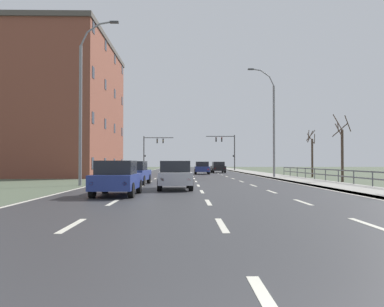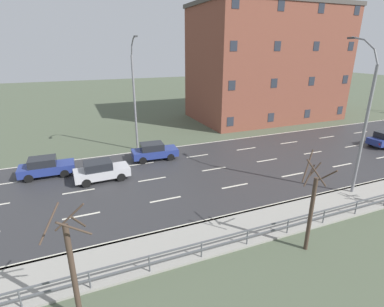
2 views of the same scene
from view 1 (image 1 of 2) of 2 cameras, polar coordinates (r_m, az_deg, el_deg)
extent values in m
cube|color=#4C5642|center=(50.20, -0.06, -3.01)|extent=(160.00, 160.00, 0.12)
cube|color=#303033|center=(62.19, -0.26, -2.60)|extent=(14.00, 120.00, 0.02)
cube|color=beige|center=(10.03, -16.46, -9.65)|extent=(0.16, 2.20, 0.01)
cube|color=beige|center=(15.27, -11.03, -6.76)|extent=(0.16, 2.20, 0.01)
cube|color=beige|center=(20.59, -8.42, -5.33)|extent=(0.16, 2.20, 0.01)
cube|color=beige|center=(25.94, -6.89, -4.48)|extent=(0.16, 2.20, 0.01)
cube|color=beige|center=(31.31, -5.88, -3.93)|extent=(0.16, 2.20, 0.01)
cube|color=beige|center=(36.69, -5.17, -3.53)|extent=(0.16, 2.20, 0.01)
cube|color=beige|center=(42.08, -4.65, -3.24)|extent=(0.16, 2.20, 0.01)
cube|color=beige|center=(47.46, -4.24, -3.01)|extent=(0.16, 2.20, 0.01)
cube|color=beige|center=(52.85, -3.91, -2.83)|extent=(0.16, 2.20, 0.01)
cube|color=beige|center=(58.25, -3.65, -2.68)|extent=(0.16, 2.20, 0.01)
cube|color=beige|center=(63.64, -3.43, -2.56)|extent=(0.16, 2.20, 0.01)
cube|color=beige|center=(69.03, -3.24, -2.45)|extent=(0.16, 2.20, 0.01)
cube|color=beige|center=(74.43, -3.09, -2.36)|extent=(0.16, 2.20, 0.01)
cube|color=beige|center=(79.83, -2.95, -2.29)|extent=(0.16, 2.20, 0.01)
cube|color=beige|center=(85.22, -2.83, -2.22)|extent=(0.16, 2.20, 0.01)
cube|color=beige|center=(90.62, -2.72, -2.16)|extent=(0.16, 2.20, 0.01)
cube|color=beige|center=(96.02, -2.63, -2.11)|extent=(0.16, 2.20, 0.01)
cube|color=beige|center=(101.41, -2.55, -2.06)|extent=(0.16, 2.20, 0.01)
cube|color=beige|center=(106.81, -2.47, -2.02)|extent=(0.16, 2.20, 0.01)
cube|color=beige|center=(112.21, -2.40, -1.98)|extent=(0.16, 2.20, 0.01)
cube|color=beige|center=(117.61, -2.34, -1.95)|extent=(0.16, 2.20, 0.01)
cube|color=beige|center=(4.51, 10.87, -20.33)|extent=(0.16, 2.20, 0.01)
cube|color=beige|center=(9.72, 4.18, -9.97)|extent=(0.16, 2.20, 0.01)
cube|color=beige|center=(15.07, 2.29, -6.85)|extent=(0.16, 2.20, 0.01)
cube|color=beige|center=(20.44, 1.40, -5.37)|extent=(0.16, 2.20, 0.01)
cube|color=beige|center=(25.83, 0.88, -4.51)|extent=(0.16, 2.20, 0.01)
cube|color=beige|center=(31.22, 0.55, -3.94)|extent=(0.16, 2.20, 0.01)
cube|color=beige|center=(36.61, 0.31, -3.54)|extent=(0.16, 2.20, 0.01)
cube|color=beige|center=(42.00, 0.13, -3.24)|extent=(0.16, 2.20, 0.01)
cube|color=beige|center=(47.40, 0.00, -3.01)|extent=(0.16, 2.20, 0.01)
cube|color=beige|center=(52.80, -0.11, -2.83)|extent=(0.16, 2.20, 0.01)
cube|color=beige|center=(58.19, -0.20, -2.68)|extent=(0.16, 2.20, 0.01)
cube|color=beige|center=(63.59, -0.27, -2.56)|extent=(0.16, 2.20, 0.01)
cube|color=beige|center=(68.99, -0.34, -2.46)|extent=(0.16, 2.20, 0.01)
cube|color=beige|center=(74.39, -0.39, -2.37)|extent=(0.16, 2.20, 0.01)
cube|color=beige|center=(79.79, -0.43, -2.29)|extent=(0.16, 2.20, 0.01)
cube|color=beige|center=(85.19, -0.47, -2.22)|extent=(0.16, 2.20, 0.01)
cube|color=beige|center=(90.59, -0.51, -2.16)|extent=(0.16, 2.20, 0.01)
cube|color=beige|center=(95.98, -0.54, -2.11)|extent=(0.16, 2.20, 0.01)
cube|color=beige|center=(101.38, -0.57, -2.06)|extent=(0.16, 2.20, 0.01)
cube|color=beige|center=(106.78, -0.59, -2.02)|extent=(0.16, 2.20, 0.01)
cube|color=beige|center=(112.18, -0.62, -1.98)|extent=(0.16, 2.20, 0.01)
cube|color=beige|center=(117.58, -0.64, -1.95)|extent=(0.16, 2.20, 0.01)
cube|color=beige|center=(10.62, 23.58, -9.12)|extent=(0.16, 2.20, 0.01)
cube|color=beige|center=(15.66, 15.26, -6.60)|extent=(0.16, 2.20, 0.01)
cube|color=beige|center=(20.89, 11.08, -5.26)|extent=(0.16, 2.20, 0.01)
cube|color=beige|center=(26.18, 8.59, -4.45)|extent=(0.16, 2.20, 0.01)
cube|color=beige|center=(31.51, 6.94, -3.91)|extent=(0.16, 2.20, 0.01)
cube|color=beige|center=(36.86, 5.77, -3.52)|extent=(0.16, 2.20, 0.01)
cube|color=beige|center=(42.22, 4.89, -3.23)|extent=(0.16, 2.20, 0.01)
cube|color=beige|center=(47.59, 4.22, -3.00)|extent=(0.16, 2.20, 0.01)
cube|color=beige|center=(52.97, 3.68, -2.82)|extent=(0.16, 2.20, 0.01)
cube|color=beige|center=(58.35, 3.24, -2.68)|extent=(0.16, 2.20, 0.01)
cube|color=beige|center=(63.74, 2.88, -2.56)|extent=(0.16, 2.20, 0.01)
cube|color=beige|center=(69.12, 2.57, -2.45)|extent=(0.16, 2.20, 0.01)
cube|color=beige|center=(74.51, 2.31, -2.36)|extent=(0.16, 2.20, 0.01)
cube|color=beige|center=(79.90, 2.08, -2.29)|extent=(0.16, 2.20, 0.01)
cube|color=beige|center=(85.29, 1.88, -2.22)|extent=(0.16, 2.20, 0.01)
cube|color=beige|center=(90.69, 1.70, -2.16)|extent=(0.16, 2.20, 0.01)
cube|color=beige|center=(96.08, 1.55, -2.11)|extent=(0.16, 2.20, 0.01)
cube|color=beige|center=(101.47, 1.41, -2.06)|extent=(0.16, 2.20, 0.01)
cube|color=beige|center=(106.87, 1.28, -2.02)|extent=(0.16, 2.20, 0.01)
cube|color=beige|center=(112.26, 1.17, -1.98)|extent=(0.16, 2.20, 0.01)
cube|color=beige|center=(117.66, 1.07, -1.95)|extent=(0.16, 2.20, 0.01)
cube|color=beige|center=(62.66, 6.02, -2.57)|extent=(0.16, 120.00, 0.01)
cube|color=beige|center=(62.47, -6.56, -2.58)|extent=(0.16, 120.00, 0.01)
cube|color=gray|center=(62.89, 7.52, -2.53)|extent=(3.00, 120.00, 0.12)
cube|color=slate|center=(62.69, 6.23, -2.54)|extent=(0.16, 120.00, 0.12)
cube|color=#515459|center=(27.74, 21.70, -2.28)|extent=(0.06, 36.12, 0.08)
cube|color=#515459|center=(27.76, 21.70, -3.10)|extent=(0.06, 36.12, 0.08)
cylinder|color=#515459|center=(25.40, 23.96, -3.38)|extent=(0.07, 0.07, 1.00)
cylinder|color=#515459|center=(27.76, 21.70, -3.21)|extent=(0.07, 0.07, 1.00)
cylinder|color=#515459|center=(30.15, 19.80, -3.06)|extent=(0.07, 0.07, 1.00)
cylinder|color=#515459|center=(32.57, 18.19, -2.93)|extent=(0.07, 0.07, 1.00)
cylinder|color=#515459|center=(35.02, 16.79, -2.81)|extent=(0.07, 0.07, 1.00)
cylinder|color=#515459|center=(37.48, 15.58, -2.71)|extent=(0.07, 0.07, 1.00)
cylinder|color=#515459|center=(39.96, 14.52, -2.62)|extent=(0.07, 0.07, 1.00)
cylinder|color=#515459|center=(42.45, 13.58, -2.54)|extent=(0.07, 0.07, 1.00)
cylinder|color=#515459|center=(44.95, 12.75, -2.47)|extent=(0.07, 0.07, 1.00)
cylinder|color=slate|center=(39.31, 11.41, 2.99)|extent=(0.20, 0.20, 8.75)
cylinder|color=slate|center=(39.91, 11.08, 9.91)|extent=(0.51, 0.11, 0.94)
cylinder|color=slate|center=(39.94, 10.21, 10.96)|extent=(0.87, 0.11, 0.65)
cylinder|color=slate|center=(39.86, 8.93, 11.52)|extent=(0.98, 0.11, 0.28)
cube|color=#333335|center=(39.79, 8.23, 11.59)|extent=(0.56, 0.24, 0.12)
cylinder|color=slate|center=(27.35, -15.35, 5.17)|extent=(0.20, 0.20, 9.05)
cylinder|color=slate|center=(28.29, -14.88, 15.23)|extent=(0.51, 0.11, 0.92)
cylinder|color=slate|center=(28.37, -13.64, 16.69)|extent=(0.86, 0.11, 0.65)
cylinder|color=slate|center=(28.31, -11.82, 17.49)|extent=(0.97, 0.11, 0.28)
cube|color=#333335|center=(28.24, -10.82, 17.60)|extent=(0.56, 0.24, 0.12)
cylinder|color=#38383A|center=(71.60, 5.98, 0.09)|extent=(0.18, 0.18, 6.28)
cylinder|color=#38383A|center=(71.46, 3.99, 2.41)|extent=(4.98, 0.12, 0.12)
cube|color=black|center=(71.45, 4.19, 1.97)|extent=(0.20, 0.28, 0.80)
sphere|color=red|center=(71.32, 4.20, 2.19)|extent=(0.14, 0.14, 0.14)
sphere|color=#2D2D2D|center=(71.30, 4.20, 1.98)|extent=(0.14, 0.14, 0.14)
sphere|color=#2D2D2D|center=(71.29, 4.20, 1.77)|extent=(0.14, 0.14, 0.14)
cube|color=black|center=(71.37, 3.39, 1.97)|extent=(0.20, 0.28, 0.80)
sphere|color=red|center=(71.23, 3.40, 2.19)|extent=(0.14, 0.14, 0.14)
sphere|color=#2D2D2D|center=(71.22, 3.40, 1.98)|extent=(0.14, 0.14, 0.14)
sphere|color=#2D2D2D|center=(71.20, 3.40, 1.77)|extent=(0.14, 0.14, 0.14)
cube|color=black|center=(71.51, 5.81, -0.34)|extent=(0.18, 0.12, 0.32)
cylinder|color=#38383A|center=(70.87, -6.75, -0.01)|extent=(0.18, 0.18, 6.00)
cylinder|color=#38383A|center=(70.77, -4.69, 2.21)|extent=(5.10, 0.12, 0.12)
cube|color=black|center=(70.76, -4.90, 1.77)|extent=(0.20, 0.28, 0.80)
sphere|color=#2D2D2D|center=(70.62, -4.90, 1.99)|extent=(0.14, 0.14, 0.14)
sphere|color=#F2AD19|center=(70.61, -4.90, 1.78)|extent=(0.14, 0.14, 0.14)
sphere|color=#2D2D2D|center=(70.59, -4.90, 1.56)|extent=(0.14, 0.14, 0.14)
cube|color=black|center=(70.70, -4.07, 1.77)|extent=(0.20, 0.28, 0.80)
sphere|color=#2D2D2D|center=(70.56, -4.08, 1.99)|extent=(0.14, 0.14, 0.14)
sphere|color=#F2AD19|center=(70.55, -4.08, 1.78)|extent=(0.14, 0.14, 0.14)
sphere|color=#2D2D2D|center=(70.53, -4.08, 1.57)|extent=(0.14, 0.14, 0.14)
cube|color=black|center=(70.79, -6.58, -0.33)|extent=(0.18, 0.12, 0.32)
cube|color=navy|center=(27.44, -8.12, -2.99)|extent=(1.99, 4.19, 0.64)
cube|color=black|center=(27.18, -8.21, -1.70)|extent=(1.67, 2.08, 0.60)
cube|color=slate|center=(28.11, -7.86, -1.73)|extent=(1.41, 0.16, 0.51)
cylinder|color=black|center=(28.57, -6.07, -3.57)|extent=(0.26, 0.67, 0.66)
cylinder|color=black|center=(28.85, -9.26, -3.54)|extent=(0.26, 0.67, 0.66)
cylinder|color=black|center=(26.06, -6.86, -3.79)|extent=(0.26, 0.67, 0.66)
cylinder|color=black|center=(26.36, -10.35, -3.75)|extent=(0.26, 0.67, 0.66)
cube|color=red|center=(25.58, -10.39, -3.11)|extent=(0.16, 0.05, 0.14)
cube|color=red|center=(25.32, -7.47, -3.14)|extent=(0.16, 0.05, 0.14)
cube|color=navy|center=(50.64, 1.41, -2.19)|extent=(1.77, 4.10, 0.64)
cube|color=black|center=(50.39, 1.42, -1.49)|extent=(1.56, 2.00, 0.60)
cube|color=slate|center=(51.34, 1.37, -1.51)|extent=(1.40, 0.08, 0.51)
cylinder|color=black|center=(51.96, 2.24, -2.52)|extent=(0.22, 0.66, 0.66)
cylinder|color=black|center=(51.89, 0.45, -2.52)|extent=(0.22, 0.66, 0.66)
cylinder|color=black|center=(49.42, 2.41, -2.58)|extent=(0.22, 0.66, 0.66)
cylinder|color=black|center=(49.35, 0.53, -2.59)|extent=(0.22, 0.66, 0.66)
cube|color=red|center=(48.59, 0.73, -2.23)|extent=(0.16, 0.04, 0.14)
cube|color=red|center=(48.65, 2.28, -2.23)|extent=(0.16, 0.04, 0.14)
cube|color=black|center=(57.40, 3.67, -2.07)|extent=(1.91, 4.16, 0.64)
cube|color=black|center=(57.15, 3.70, -1.46)|extent=(1.63, 2.06, 0.60)
cube|color=slate|center=(58.09, 3.58, -1.47)|extent=(1.41, 0.13, 0.51)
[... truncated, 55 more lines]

